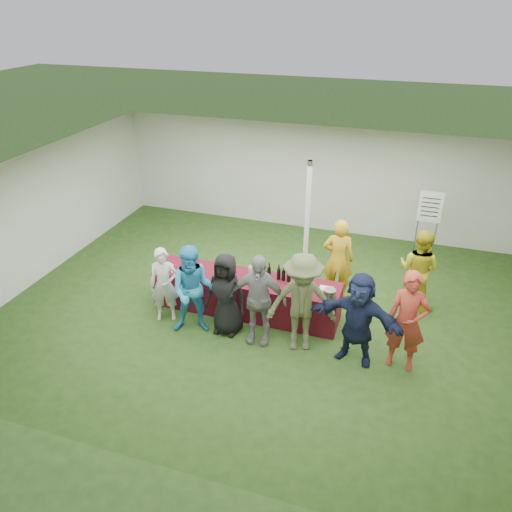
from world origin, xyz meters
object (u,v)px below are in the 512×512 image
(serving_table, at_px, (246,294))
(staff_back, at_px, (419,269))
(customer_6, at_px, (407,322))
(customer_4, at_px, (302,303))
(customer_1, at_px, (194,290))
(customer_3, at_px, (258,299))
(customer_5, at_px, (358,318))
(wine_list_sign, at_px, (429,213))
(staff_pourer, at_px, (338,259))
(dump_bucket, at_px, (330,294))
(customer_2, at_px, (226,294))
(customer_0, at_px, (164,285))

(serving_table, xyz_separation_m, staff_back, (3.09, 1.23, 0.45))
(staff_back, distance_m, customer_6, 1.94)
(customer_4, bearing_deg, customer_1, 167.85)
(staff_back, height_order, customer_3, customer_3)
(customer_4, distance_m, customer_5, 0.96)
(staff_back, bearing_deg, customer_3, 60.77)
(staff_back, bearing_deg, wine_list_sign, -70.13)
(staff_pourer, height_order, customer_4, customer_4)
(serving_table, distance_m, staff_back, 3.35)
(staff_pourer, bearing_deg, customer_5, 104.65)
(serving_table, distance_m, dump_bucket, 1.72)
(wine_list_sign, distance_m, customer_2, 4.96)
(wine_list_sign, xyz_separation_m, customer_4, (-1.91, -3.71, -0.40))
(customer_3, bearing_deg, staff_back, 33.06)
(staff_pourer, bearing_deg, customer_0, 26.68)
(customer_4, bearing_deg, wine_list_sign, 47.32)
(staff_back, xyz_separation_m, customer_5, (-0.88, -2.02, 0.01))
(customer_3, relative_size, customer_6, 0.97)
(staff_pourer, bearing_deg, wine_list_sign, -135.65)
(customer_2, distance_m, customer_3, 0.63)
(dump_bucket, distance_m, customer_0, 3.04)
(customer_1, distance_m, customer_4, 1.95)
(wine_list_sign, bearing_deg, customer_1, -135.27)
(customer_3, xyz_separation_m, customer_6, (2.48, 0.09, 0.03))
(wine_list_sign, distance_m, customer_5, 3.89)
(customer_3, bearing_deg, customer_6, -2.86)
(customer_1, bearing_deg, serving_table, 34.10)
(customer_1, height_order, customer_2, customer_1)
(customer_2, bearing_deg, customer_1, -161.84)
(serving_table, distance_m, customer_5, 2.39)
(customer_4, bearing_deg, customer_5, -17.07)
(dump_bucket, bearing_deg, staff_back, 44.86)
(customer_4, bearing_deg, customer_2, 162.88)
(customer_5, bearing_deg, dump_bucket, 144.96)
(customer_0, bearing_deg, serving_table, 5.01)
(staff_back, bearing_deg, customer_6, 109.42)
(wine_list_sign, distance_m, staff_pourer, 2.51)
(customer_4, bearing_deg, serving_table, 133.51)
(staff_pourer, relative_size, customer_3, 1.00)
(dump_bucket, bearing_deg, customer_1, -164.30)
(dump_bucket, bearing_deg, staff_pourer, 93.49)
(staff_back, relative_size, customer_2, 1.05)
(customer_1, xyz_separation_m, customer_2, (0.56, 0.15, -0.07))
(wine_list_sign, relative_size, customer_4, 0.98)
(wine_list_sign, distance_m, customer_1, 5.45)
(staff_pourer, height_order, customer_5, staff_pourer)
(customer_2, height_order, customer_3, customer_3)
(serving_table, height_order, customer_1, customer_1)
(serving_table, bearing_deg, customer_0, -152.97)
(customer_1, bearing_deg, customer_6, -15.35)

